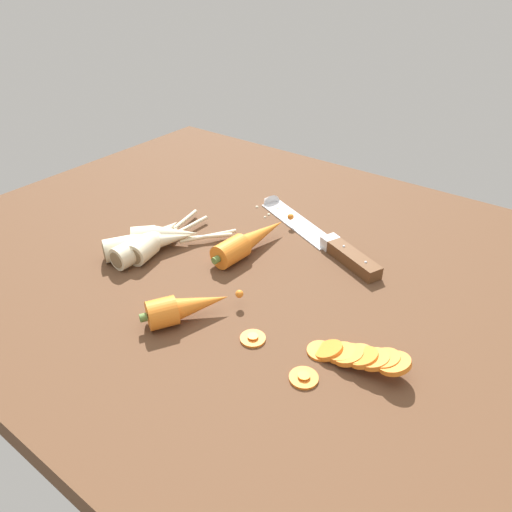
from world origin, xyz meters
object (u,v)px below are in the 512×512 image
(whole_carrot, at_px, (250,240))
(whole_carrot_second, at_px, (186,307))
(parsnip_mid_left, at_px, (149,243))
(parsnip_back, at_px, (165,236))
(carrot_slice_stray_near, at_px, (304,377))
(parsnip_mid_right, at_px, (157,238))
(carrot_slice_stack, at_px, (357,356))
(carrot_slice_stray_mid, at_px, (253,337))
(chefs_knife, at_px, (311,230))
(parsnip_front, at_px, (149,243))

(whole_carrot, height_order, whole_carrot_second, same)
(whole_carrot, xyz_separation_m, parsnip_mid_left, (-0.13, -0.11, -0.00))
(parsnip_back, bearing_deg, whole_carrot_second, -36.22)
(whole_carrot_second, height_order, carrot_slice_stray_near, whole_carrot_second)
(parsnip_mid_left, bearing_deg, parsnip_mid_right, 95.08)
(carrot_slice_stack, relative_size, carrot_slice_stray_near, 3.58)
(whole_carrot_second, bearing_deg, parsnip_back, 143.78)
(whole_carrot_second, bearing_deg, carrot_slice_stray_mid, 12.26)
(whole_carrot_second, bearing_deg, carrot_slice_stray_near, 1.00)
(chefs_knife, height_order, parsnip_front, parsnip_front)
(chefs_knife, bearing_deg, whole_carrot_second, -92.76)
(parsnip_mid_left, height_order, parsnip_back, same)
(parsnip_mid_left, height_order, carrot_slice_stray_near, parsnip_mid_left)
(parsnip_front, height_order, carrot_slice_stray_mid, parsnip_front)
(parsnip_mid_right, distance_m, carrot_slice_stray_near, 0.39)
(parsnip_mid_left, height_order, carrot_slice_stack, parsnip_mid_left)
(whole_carrot_second, relative_size, carrot_slice_stray_near, 3.64)
(whole_carrot, relative_size, parsnip_front, 0.98)
(parsnip_front, height_order, carrot_slice_stray_near, parsnip_front)
(chefs_knife, height_order, parsnip_back, parsnip_back)
(parsnip_mid_right, distance_m, parsnip_back, 0.02)
(whole_carrot_second, relative_size, parsnip_mid_left, 0.64)
(parsnip_back, bearing_deg, carrot_slice_stray_near, -18.31)
(chefs_knife, bearing_deg, carrot_slice_stray_near, -60.00)
(whole_carrot_second, xyz_separation_m, parsnip_front, (-0.17, 0.09, -0.00))
(parsnip_front, xyz_separation_m, parsnip_mid_right, (-0.00, 0.02, 0.00))
(parsnip_front, xyz_separation_m, parsnip_back, (0.00, 0.04, 0.00))
(whole_carrot, xyz_separation_m, parsnip_front, (-0.13, -0.11, -0.00))
(parsnip_mid_left, distance_m, parsnip_back, 0.03)
(parsnip_mid_left, xyz_separation_m, parsnip_mid_right, (-0.00, 0.02, 0.00))
(parsnip_mid_right, bearing_deg, carrot_slice_stray_near, -15.94)
(parsnip_back, xyz_separation_m, carrot_slice_stray_mid, (0.27, -0.10, -0.02))
(chefs_knife, xyz_separation_m, parsnip_front, (-0.19, -0.23, 0.01))
(chefs_knife, bearing_deg, whole_carrot, -114.94)
(parsnip_front, bearing_deg, chefs_knife, 50.20)
(carrot_slice_stack, height_order, carrot_slice_stray_near, carrot_slice_stack)
(carrot_slice_stray_near, bearing_deg, parsnip_mid_left, 166.69)
(parsnip_mid_left, relative_size, carrot_slice_stray_near, 5.72)
(parsnip_mid_left, distance_m, parsnip_mid_right, 0.02)
(carrot_slice_stack, bearing_deg, parsnip_front, 176.75)
(whole_carrot_second, bearing_deg, parsnip_mid_left, 152.39)
(whole_carrot, relative_size, parsnip_mid_left, 0.99)
(parsnip_mid_right, xyz_separation_m, parsnip_back, (0.01, 0.02, 0.00))
(whole_carrot, distance_m, parsnip_mid_left, 0.17)
(parsnip_mid_right, height_order, carrot_slice_stack, parsnip_mid_right)
(whole_carrot, bearing_deg, parsnip_front, -140.62)
(parsnip_mid_left, relative_size, carrot_slice_stack, 1.60)
(parsnip_mid_left, bearing_deg, parsnip_back, 83.92)
(parsnip_front, relative_size, parsnip_mid_left, 1.01)
(whole_carrot, bearing_deg, parsnip_back, -150.04)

